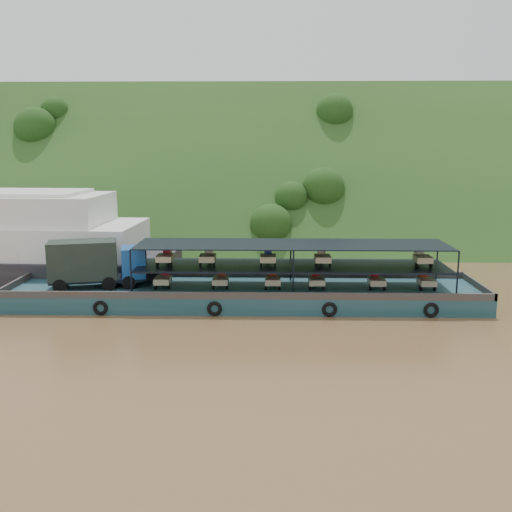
{
  "coord_description": "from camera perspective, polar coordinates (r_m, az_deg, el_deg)",
  "views": [
    {
      "loc": [
        -1.01,
        -40.7,
        11.82
      ],
      "look_at": [
        -2.0,
        3.0,
        3.2
      ],
      "focal_mm": 40.0,
      "sensor_mm": 36.0,
      "label": 1
    }
  ],
  "objects": [
    {
      "name": "hillside",
      "position": [
        77.61,
        2.03,
        2.39
      ],
      "size": [
        140.0,
        39.6,
        39.6
      ],
      "primitive_type": "cube",
      "rotation": [
        0.79,
        0.0,
        0.0
      ],
      "color": "#1D3914",
      "rests_on": "ground"
    },
    {
      "name": "ground",
      "position": [
        42.39,
        2.62,
        -5.05
      ],
      "size": [
        160.0,
        160.0,
        0.0
      ],
      "primitive_type": "plane",
      "color": "brown",
      "rests_on": "ground"
    },
    {
      "name": "cargo_barge",
      "position": [
        43.04,
        -2.55,
        -3.17
      ],
      "size": [
        35.0,
        7.18,
        4.77
      ],
      "color": "#123A40",
      "rests_on": "ground"
    }
  ]
}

